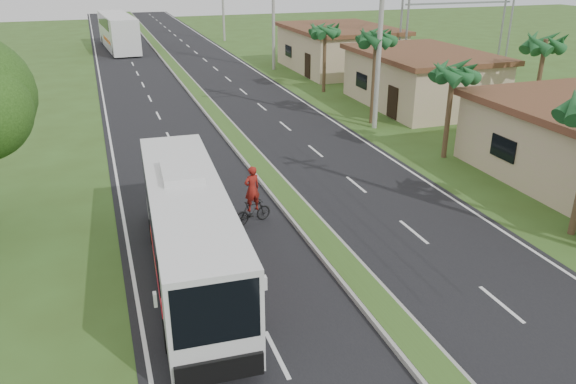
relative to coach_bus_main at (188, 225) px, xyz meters
name	(u,v)px	position (x,y,z in m)	size (l,w,h in m)	color
ground	(396,328)	(4.91, -4.46, -1.89)	(180.00, 180.00, 0.00)	#37511D
road_asphalt	(229,132)	(4.91, 15.54, -1.88)	(14.00, 160.00, 0.02)	black
median_strip	(229,130)	(4.91, 15.54, -1.78)	(1.20, 160.00, 0.18)	gray
lane_edge_left	(111,143)	(-1.79, 15.54, -1.89)	(0.12, 160.00, 0.01)	silver
lane_edge_right	(334,122)	(11.61, 15.54, -1.89)	(0.12, 160.00, 0.01)	silver
shop_mid	(421,78)	(18.91, 17.54, -0.03)	(7.60, 10.60, 3.67)	tan
shop_far	(339,48)	(18.91, 31.54, 0.04)	(8.60, 11.60, 3.82)	tan
palm_verge_b	(453,72)	(14.31, 7.54, 2.47)	(2.40, 2.40, 5.05)	#473321
palm_verge_c	(376,38)	(13.71, 14.54, 3.24)	(2.40, 2.40, 5.85)	#473321
palm_verge_d	(325,30)	(14.21, 23.54, 2.66)	(2.40, 2.40, 5.25)	#473321
palm_behind_shop	(545,44)	(22.41, 10.54, 3.04)	(2.40, 2.40, 5.65)	#473321
utility_pole_b	(380,20)	(13.38, 13.54, 4.37)	(3.20, 0.28, 12.00)	gray
utility_pole_c	(273,4)	(13.41, 33.54, 3.79)	(1.60, 0.28, 11.00)	gray
coach_bus_main	(188,225)	(0.00, 0.00, 0.00)	(2.74, 10.71, 3.43)	silver
coach_bus_far	(118,30)	(0.84, 50.25, 0.23)	(3.68, 12.96, 3.73)	white
motorcyclist	(252,202)	(2.93, 3.25, -1.00)	(1.63, 0.85, 2.34)	black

